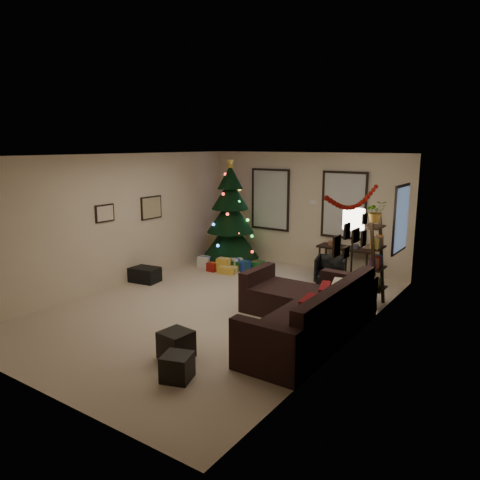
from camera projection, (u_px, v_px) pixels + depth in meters
name	position (u px, v px, depth m)	size (l,w,h in m)	color
floor	(217.00, 307.00, 8.36)	(7.00, 7.00, 0.00)	#C5AE95
ceiling	(215.00, 155.00, 7.81)	(7.00, 7.00, 0.00)	white
wall_back	(306.00, 211.00, 10.92)	(5.00, 5.00, 0.00)	beige
wall_front	(29.00, 282.00, 5.26)	(5.00, 5.00, 0.00)	beige
wall_left	(118.00, 221.00, 9.47)	(7.00, 7.00, 0.00)	beige
wall_right	(354.00, 252.00, 6.71)	(7.00, 7.00, 0.00)	beige
window_back_left	(270.00, 200.00, 11.38)	(1.05, 0.06, 1.50)	#728CB2
window_back_right	(344.00, 205.00, 10.33)	(1.05, 0.06, 1.50)	#728CB2
window_right_wall	(402.00, 219.00, 8.76)	(0.06, 0.90, 1.30)	#728CB2
christmas_tree	(230.00, 220.00, 11.30)	(1.40, 1.40, 2.61)	black
presents	(228.00, 264.00, 10.91)	(1.50, 1.01, 0.30)	navy
sofa	(306.00, 314.00, 7.22)	(2.06, 2.97, 0.91)	black
pillow_red_a	(307.00, 313.00, 6.31)	(0.12, 0.44, 0.44)	maroon
pillow_red_b	(324.00, 301.00, 6.76)	(0.13, 0.49, 0.49)	maroon
pillow_cream	(336.00, 294.00, 7.12)	(0.12, 0.41, 0.41)	beige
ottoman_near	(176.00, 344.00, 6.38)	(0.39, 0.39, 0.37)	black
ottoman_far	(177.00, 367.00, 5.77)	(0.35, 0.35, 0.33)	black
desk	(346.00, 250.00, 10.22)	(1.23, 0.44, 0.66)	black
desk_chair	(331.00, 270.00, 9.79)	(0.56, 0.52, 0.57)	black
bookshelf	(376.00, 262.00, 8.31)	(0.30, 0.50, 1.68)	black
potted_plant	(376.00, 208.00, 7.95)	(0.44, 0.38, 0.49)	#4C4C4C
floor_lamp	(353.00, 226.00, 8.13)	(0.38, 0.38, 1.78)	black
art_map	(151.00, 208.00, 10.17)	(0.04, 0.60, 0.50)	black
art_abstract	(105.00, 213.00, 9.13)	(0.04, 0.45, 0.35)	black
gallery	(351.00, 238.00, 6.61)	(0.03, 1.25, 0.54)	black
garland	(354.00, 199.00, 6.60)	(0.08, 1.90, 0.30)	#A5140C
stocking_left	(302.00, 207.00, 11.05)	(0.20, 0.05, 0.36)	#990F0C
stocking_right	(314.00, 208.00, 10.82)	(0.20, 0.05, 0.36)	#990F0C
storage_bin	(144.00, 274.00, 9.90)	(0.63, 0.42, 0.31)	black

